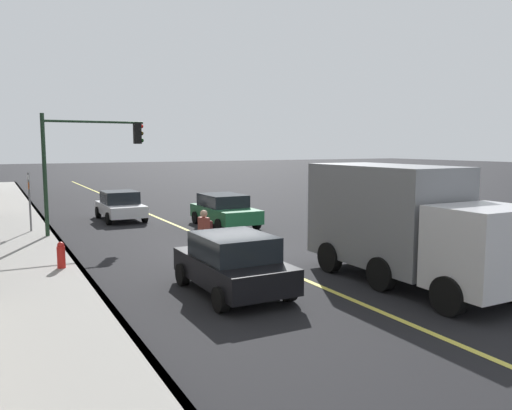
{
  "coord_description": "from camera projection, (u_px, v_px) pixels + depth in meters",
  "views": [
    {
      "loc": [
        -16.54,
        7.74,
        3.78
      ],
      "look_at": [
        -2.61,
        0.4,
        1.93
      ],
      "focal_mm": 35.59,
      "sensor_mm": 36.0,
      "label": 1
    }
  ],
  "objects": [
    {
      "name": "ground",
      "position": [
        232.0,
        249.0,
        18.56
      ],
      "size": [
        200.0,
        200.0,
        0.0
      ],
      "primitive_type": "plane",
      "color": "black"
    },
    {
      "name": "sidewalk_slab",
      "position": [
        30.0,
        268.0,
        15.39
      ],
      "size": [
        80.0,
        2.87,
        0.15
      ],
      "primitive_type": "cube",
      "color": "gray",
      "rests_on": "ground"
    },
    {
      "name": "curb_edge",
      "position": [
        76.0,
        263.0,
        16.02
      ],
      "size": [
        80.0,
        0.16,
        0.15
      ],
      "primitive_type": "cube",
      "color": "slate",
      "rests_on": "ground"
    },
    {
      "name": "lane_stripe_center",
      "position": [
        232.0,
        249.0,
        18.56
      ],
      "size": [
        80.0,
        0.16,
        0.01
      ],
      "primitive_type": "cube",
      "color": "#D8CC4C",
      "rests_on": "ground"
    },
    {
      "name": "car_white",
      "position": [
        120.0,
        205.0,
        25.84
      ],
      "size": [
        3.97,
        1.97,
        1.47
      ],
      "color": "silver",
      "rests_on": "ground"
    },
    {
      "name": "car_black",
      "position": [
        233.0,
        263.0,
        12.98
      ],
      "size": [
        3.88,
        2.02,
        1.54
      ],
      "color": "black",
      "rests_on": "ground"
    },
    {
      "name": "car_green",
      "position": [
        224.0,
        210.0,
        23.87
      ],
      "size": [
        4.27,
        2.07,
        1.5
      ],
      "color": "#1E6038",
      "rests_on": "ground"
    },
    {
      "name": "truck_gray",
      "position": [
        403.0,
        222.0,
        13.9
      ],
      "size": [
        6.5,
        2.41,
        3.23
      ],
      "color": "silver",
      "rests_on": "ground"
    },
    {
      "name": "pedestrian_with_backpack",
      "position": [
        204.0,
        232.0,
        16.13
      ],
      "size": [
        0.43,
        0.39,
        1.75
      ],
      "color": "#383838",
      "rests_on": "ground"
    },
    {
      "name": "traffic_light_mast",
      "position": [
        87.0,
        152.0,
        20.87
      ],
      "size": [
        0.28,
        4.12,
        5.05
      ],
      "color": "#1E3823",
      "rests_on": "ground"
    },
    {
      "name": "street_sign_post",
      "position": [
        29.0,
        198.0,
        21.49
      ],
      "size": [
        0.6,
        0.08,
        2.65
      ],
      "color": "slate",
      "rests_on": "ground"
    },
    {
      "name": "fire_hydrant",
      "position": [
        61.0,
        258.0,
        15.08
      ],
      "size": [
        0.24,
        0.24,
        0.94
      ],
      "color": "red",
      "rests_on": "ground"
    }
  ]
}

